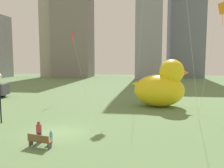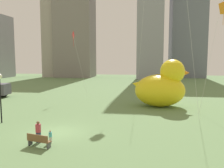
{
  "view_description": "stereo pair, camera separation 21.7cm",
  "coord_description": "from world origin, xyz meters",
  "px_view_note": "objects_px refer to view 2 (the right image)",
  "views": [
    {
      "loc": [
        6.81,
        -17.9,
        5.99
      ],
      "look_at": [
        3.8,
        4.34,
        3.57
      ],
      "focal_mm": 37.77,
      "sensor_mm": 36.0,
      "label": 1
    },
    {
      "loc": [
        7.02,
        -17.87,
        5.99
      ],
      "look_at": [
        3.8,
        4.34,
        3.57
      ],
      "focal_mm": 37.77,
      "sensor_mm": 36.0,
      "label": 2
    }
  ],
  "objects_px": {
    "park_bench": "(38,140)",
    "kite_red": "(74,38)",
    "person_adult": "(38,131)",
    "giant_inflatable_duck": "(162,87)",
    "lamppost": "(0,85)",
    "kite_orange": "(224,9)",
    "person_child": "(50,136)"
  },
  "relations": [
    {
      "from": "park_bench",
      "to": "kite_orange",
      "type": "relative_size",
      "value": 0.15
    },
    {
      "from": "park_bench",
      "to": "lamppost",
      "type": "height_order",
      "value": "lamppost"
    },
    {
      "from": "park_bench",
      "to": "lamppost",
      "type": "distance_m",
      "value": 8.69
    },
    {
      "from": "park_bench",
      "to": "lamppost",
      "type": "xyz_separation_m",
      "value": [
        -6.18,
        5.26,
        3.12
      ]
    },
    {
      "from": "park_bench",
      "to": "giant_inflatable_duck",
      "type": "distance_m",
      "value": 17.83
    },
    {
      "from": "park_bench",
      "to": "kite_red",
      "type": "distance_m",
      "value": 23.15
    },
    {
      "from": "lamppost",
      "to": "kite_red",
      "type": "distance_m",
      "value": 16.92
    },
    {
      "from": "lamppost",
      "to": "kite_orange",
      "type": "height_order",
      "value": "kite_orange"
    },
    {
      "from": "giant_inflatable_duck",
      "to": "kite_red",
      "type": "distance_m",
      "value": 15.87
    },
    {
      "from": "person_child",
      "to": "giant_inflatable_duck",
      "type": "xyz_separation_m",
      "value": [
        8.66,
        14.31,
        2.01
      ]
    },
    {
      "from": "person_child",
      "to": "kite_red",
      "type": "bearing_deg",
      "value": 102.43
    },
    {
      "from": "person_child",
      "to": "person_adult",
      "type": "bearing_deg",
      "value": -176.34
    },
    {
      "from": "person_adult",
      "to": "giant_inflatable_duck",
      "type": "height_order",
      "value": "giant_inflatable_duck"
    },
    {
      "from": "park_bench",
      "to": "person_child",
      "type": "relative_size",
      "value": 1.91
    },
    {
      "from": "person_child",
      "to": "kite_orange",
      "type": "bearing_deg",
      "value": 36.72
    },
    {
      "from": "park_bench",
      "to": "kite_orange",
      "type": "bearing_deg",
      "value": 37.9
    },
    {
      "from": "person_child",
      "to": "kite_orange",
      "type": "height_order",
      "value": "kite_orange"
    },
    {
      "from": "person_adult",
      "to": "giant_inflatable_duck",
      "type": "relative_size",
      "value": 0.22
    },
    {
      "from": "park_bench",
      "to": "kite_red",
      "type": "bearing_deg",
      "value": 100.65
    },
    {
      "from": "giant_inflatable_duck",
      "to": "kite_red",
      "type": "xyz_separation_m",
      "value": [
        -13.12,
        5.91,
        6.7
      ]
    },
    {
      "from": "giant_inflatable_duck",
      "to": "kite_orange",
      "type": "xyz_separation_m",
      "value": [
        5.8,
        -3.52,
        8.58
      ]
    },
    {
      "from": "giant_inflatable_duck",
      "to": "lamppost",
      "type": "relative_size",
      "value": 1.55
    },
    {
      "from": "giant_inflatable_duck",
      "to": "person_adult",
      "type": "bearing_deg",
      "value": -123.58
    },
    {
      "from": "giant_inflatable_duck",
      "to": "kite_orange",
      "type": "distance_m",
      "value": 10.94
    },
    {
      "from": "park_bench",
      "to": "kite_orange",
      "type": "height_order",
      "value": "kite_orange"
    },
    {
      "from": "person_child",
      "to": "park_bench",
      "type": "bearing_deg",
      "value": -120.07
    },
    {
      "from": "park_bench",
      "to": "kite_orange",
      "type": "xyz_separation_m",
      "value": [
        14.96,
        11.64,
        10.62
      ]
    },
    {
      "from": "person_adult",
      "to": "kite_orange",
      "type": "distance_m",
      "value": 21.39
    },
    {
      "from": "person_adult",
      "to": "kite_orange",
      "type": "height_order",
      "value": "kite_orange"
    },
    {
      "from": "kite_orange",
      "to": "person_adult",
      "type": "bearing_deg",
      "value": -144.73
    },
    {
      "from": "park_bench",
      "to": "person_child",
      "type": "bearing_deg",
      "value": 59.93
    },
    {
      "from": "giant_inflatable_duck",
      "to": "person_child",
      "type": "bearing_deg",
      "value": -121.19
    }
  ]
}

